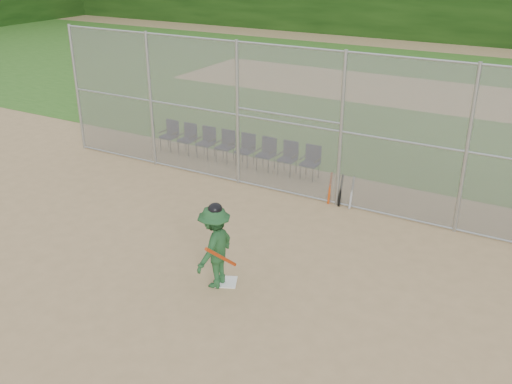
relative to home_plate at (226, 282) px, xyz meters
The scene contains 15 objects.
ground 0.64m from the home_plate, 137.65° to the right, with size 100.00×100.00×0.00m, color tan.
grass_strip 17.58m from the home_plate, 91.54° to the left, with size 100.00×100.00×0.00m, color #2E5F1C.
dirt_patch_far 17.58m from the home_plate, 91.54° to the left, with size 24.00×24.00×0.00m, color tan.
backstop_fence 5.03m from the home_plate, 95.91° to the left, with size 16.09×0.09×4.00m.
home_plate is the anchor object (origin of this frame).
batter_at_plate 0.89m from the home_plate, 129.33° to the right, with size 0.90×1.29×1.80m.
spare_bats 4.64m from the home_plate, 82.36° to the left, with size 0.66×0.26×0.85m.
chair_0 8.33m from the home_plate, 135.29° to the left, with size 0.54×0.52×0.96m, color black, non-canonical shape.
chair_1 7.84m from the home_plate, 131.56° to the left, with size 0.54×0.52×0.96m, color black, non-canonical shape.
chair_2 7.38m from the home_plate, 127.34° to the left, with size 0.54×0.52×0.96m, color black, non-canonical shape.
chair_3 6.97m from the home_plate, 122.59° to the left, with size 0.54×0.52×0.96m, color black, non-canonical shape.
chair_4 6.60m from the home_plate, 117.29° to the left, with size 0.54×0.52×0.96m, color black, non-canonical shape.
chair_5 6.31m from the home_plate, 111.42° to the left, with size 0.54×0.52×0.96m, color black, non-canonical shape.
chair_6 6.08m from the home_plate, 105.04° to the left, with size 0.54×0.52×0.96m, color black, non-canonical shape.
chair_7 5.93m from the home_plate, 98.26° to the left, with size 0.54×0.52×0.96m, color black, non-canonical shape.
Camera 1 is at (5.85, -7.78, 6.31)m, focal length 40.00 mm.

